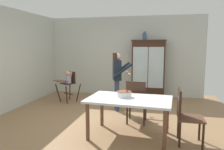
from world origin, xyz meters
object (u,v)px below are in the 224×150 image
dining_chair_right_end (185,113)px  birthday_cake (124,94)px  dining_table (129,103)px  china_cabinet (148,69)px  dining_chair_far_side (136,99)px  ceramic_vase (145,36)px  adult_person (117,74)px  high_chair_with_toddler (68,81)px

dining_chair_right_end → birthday_cake: bearing=81.5°
dining_table → dining_chair_right_end: 0.99m
dining_chair_right_end → china_cabinet: bearing=14.3°
china_cabinet → dining_chair_far_side: 2.58m
ceramic_vase → dining_chair_far_side: (0.04, -2.55, -1.46)m
china_cabinet → dining_table: bearing=-92.9°
dining_chair_far_side → ceramic_vase: bearing=-87.8°
birthday_cake → dining_chair_right_end: bearing=-8.9°
adult_person → ceramic_vase: bearing=-37.2°
birthday_cake → china_cabinet: bearing=85.0°
high_chair_with_toddler → dining_chair_right_end: size_ratio=0.99×
china_cabinet → dining_chair_far_side: (-0.11, -2.55, -0.40)m
china_cabinet → adult_person: china_cabinet is taller
dining_table → birthday_cake: bearing=140.4°
dining_chair_right_end → high_chair_with_toddler: bearing=55.5°
high_chair_with_toddler → adult_person: (1.63, -0.53, 0.31)m
dining_table → dining_chair_far_side: bearing=85.3°
birthday_cake → dining_chair_far_side: size_ratio=0.29×
high_chair_with_toddler → dining_chair_right_end: (3.17, -2.21, -0.10)m
china_cabinet → adult_person: size_ratio=1.24×
china_cabinet → ceramic_vase: bearing=178.5°
china_cabinet → dining_table: size_ratio=1.18×
ceramic_vase → dining_chair_right_end: size_ratio=0.28×
china_cabinet → dining_chair_right_end: china_cabinet is taller
high_chair_with_toddler → dining_chair_far_side: dining_chair_far_side is taller
dining_chair_far_side → birthday_cake: bearing=75.8°
ceramic_vase → birthday_cake: ceramic_vase is taller
adult_person → dining_chair_right_end: size_ratio=1.59×
china_cabinet → ceramic_vase: (-0.14, 0.00, 1.06)m
dining_table → dining_chair_right_end: (0.99, -0.08, -0.09)m
high_chair_with_toddler → birthday_cake: bearing=-14.4°
china_cabinet → dining_table: (-0.16, -3.24, -0.31)m
dining_chair_far_side → high_chair_with_toddler: bearing=-31.3°
ceramic_vase → dining_chair_far_side: bearing=-89.2°
china_cabinet → dining_table: 3.26m
birthday_cake → dining_chair_right_end: 1.14m
high_chair_with_toddler → adult_person: adult_person is taller
dining_table → china_cabinet: bearing=87.1°
adult_person → dining_chair_right_end: bearing=-155.5°
adult_person → dining_chair_far_side: bearing=-164.2°
high_chair_with_toddler → dining_chair_right_end: bearing=-4.8°
china_cabinet → birthday_cake: (-0.28, -3.15, -0.16)m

